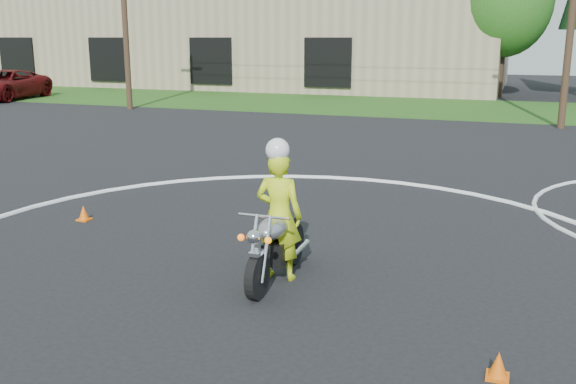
% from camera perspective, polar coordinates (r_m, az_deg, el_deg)
% --- Properties ---
extents(ground, '(120.00, 120.00, 0.00)m').
position_cam_1_polar(ground, '(8.21, -8.71, -11.90)').
color(ground, black).
rests_on(ground, ground).
extents(grass_strip, '(120.00, 10.00, 0.02)m').
position_cam_1_polar(grass_strip, '(33.82, 14.17, 7.24)').
color(grass_strip, '#1E4714').
rests_on(grass_strip, ground).
extents(course_markings, '(19.05, 19.05, 0.12)m').
position_cam_1_polar(course_markings, '(11.44, 11.82, -4.53)').
color(course_markings, silver).
rests_on(course_markings, ground).
extents(primary_motorcycle, '(0.76, 2.17, 1.14)m').
position_cam_1_polar(primary_motorcycle, '(9.41, -1.08, -4.73)').
color(primary_motorcycle, black).
rests_on(primary_motorcycle, ground).
extents(rider_primary_grp, '(0.71, 0.47, 2.12)m').
position_cam_1_polar(rider_primary_grp, '(9.40, -0.81, -1.77)').
color(rider_primary_grp, '#BDD516').
rests_on(rider_primary_grp, ground).
extents(pickup_grp, '(3.70, 6.43, 1.69)m').
position_cam_1_polar(pickup_grp, '(40.83, -23.87, 8.71)').
color(pickup_grp, '#50090B').
rests_on(pickup_grp, ground).
extents(warehouse, '(41.00, 17.00, 8.30)m').
position_cam_1_polar(warehouse, '(51.25, -4.75, 14.28)').
color(warehouse, tan).
rests_on(warehouse, ground).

